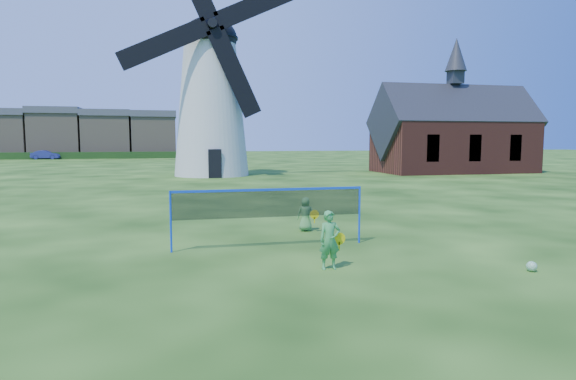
# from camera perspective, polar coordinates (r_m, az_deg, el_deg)

# --- Properties ---
(ground) EXTENTS (220.00, 220.00, 0.00)m
(ground) POSITION_cam_1_polar(r_m,az_deg,el_deg) (12.53, -0.36, -7.09)
(ground) COLOR black
(ground) RESTS_ON ground
(windmill) EXTENTS (13.55, 5.80, 17.96)m
(windmill) POSITION_cam_1_polar(r_m,az_deg,el_deg) (39.35, -8.95, 10.57)
(windmill) COLOR silver
(windmill) RESTS_ON ground
(chapel) EXTENTS (13.53, 6.56, 11.44)m
(chapel) POSITION_cam_1_polar(r_m,az_deg,el_deg) (45.13, 18.65, 6.07)
(chapel) COLOR maroon
(chapel) RESTS_ON ground
(badminton_net) EXTENTS (5.05, 0.05, 1.55)m
(badminton_net) POSITION_cam_1_polar(r_m,az_deg,el_deg) (12.76, -2.19, -1.66)
(badminton_net) COLOR blue
(badminton_net) RESTS_ON ground
(player_girl) EXTENTS (0.66, 0.35, 1.28)m
(player_girl) POSITION_cam_1_polar(r_m,az_deg,el_deg) (10.73, 4.86, -5.81)
(player_girl) COLOR green
(player_girl) RESTS_ON ground
(player_boy) EXTENTS (0.65, 0.46, 1.05)m
(player_boy) POSITION_cam_1_polar(r_m,az_deg,el_deg) (15.15, 2.07, -2.81)
(player_boy) COLOR #529A4A
(player_boy) RESTS_ON ground
(play_ball) EXTENTS (0.22, 0.22, 0.22)m
(play_ball) POSITION_cam_1_polar(r_m,az_deg,el_deg) (11.83, 26.42, -7.94)
(play_ball) COLOR green
(play_ball) RESTS_ON ground
(terraced_houses) EXTENTS (50.41, 8.40, 8.07)m
(terraced_houses) POSITION_cam_1_polar(r_m,az_deg,el_deg) (87.36, -29.79, 5.75)
(terraced_houses) COLOR #9A8267
(terraced_houses) RESTS_ON ground
(hedge) EXTENTS (62.00, 0.80, 1.00)m
(hedge) POSITION_cam_1_polar(r_m,az_deg,el_deg) (80.27, -27.37, 3.55)
(hedge) COLOR #193814
(hedge) RESTS_ON ground
(car_right) EXTENTS (3.93, 1.58, 1.27)m
(car_right) POSITION_cam_1_polar(r_m,az_deg,el_deg) (79.36, -26.30, 3.67)
(car_right) COLOR navy
(car_right) RESTS_ON ground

